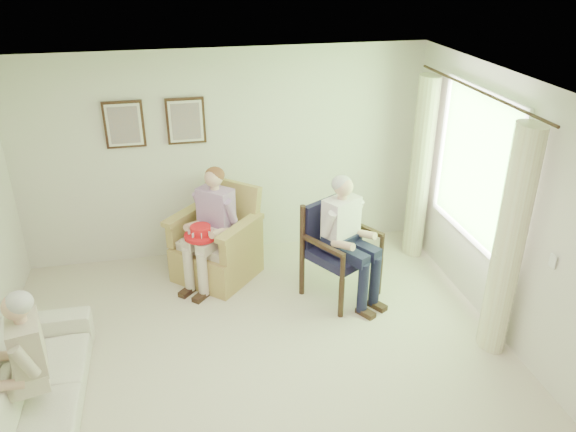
{
  "coord_description": "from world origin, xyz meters",
  "views": [
    {
      "loc": [
        -0.62,
        -3.79,
        3.66
      ],
      "look_at": [
        0.5,
        1.44,
        1.05
      ],
      "focal_mm": 35.0,
      "sensor_mm": 36.0,
      "label": 1
    }
  ],
  "objects_px": {
    "wicker_armchair": "(216,249)",
    "person_wicker": "(215,219)",
    "person_dark": "(345,231)",
    "person_sofa": "(22,357)",
    "red_hat": "(201,233)",
    "sofa": "(36,384)",
    "wood_armchair": "(339,244)"
  },
  "relations": [
    {
      "from": "sofa",
      "to": "person_wicker",
      "type": "xyz_separation_m",
      "value": [
        1.72,
        1.75,
        0.54
      ]
    },
    {
      "from": "sofa",
      "to": "wicker_armchair",
      "type": "bearing_deg",
      "value": -42.16
    },
    {
      "from": "wood_armchair",
      "to": "sofa",
      "type": "distance_m",
      "value": 3.33
    },
    {
      "from": "person_sofa",
      "to": "red_hat",
      "type": "bearing_deg",
      "value": 126.22
    },
    {
      "from": "wood_armchair",
      "to": "person_wicker",
      "type": "height_order",
      "value": "person_wicker"
    },
    {
      "from": "person_wicker",
      "to": "red_hat",
      "type": "bearing_deg",
      "value": -100.04
    },
    {
      "from": "sofa",
      "to": "red_hat",
      "type": "relative_size",
      "value": 5.03
    },
    {
      "from": "wicker_armchair",
      "to": "red_hat",
      "type": "distance_m",
      "value": 0.5
    },
    {
      "from": "sofa",
      "to": "person_sofa",
      "type": "bearing_deg",
      "value": -180.0
    },
    {
      "from": "wicker_armchair",
      "to": "wood_armchair",
      "type": "xyz_separation_m",
      "value": [
        1.35,
        -0.62,
        0.25
      ]
    },
    {
      "from": "red_hat",
      "to": "person_sofa",
      "type": "bearing_deg",
      "value": -131.08
    },
    {
      "from": "wicker_armchair",
      "to": "red_hat",
      "type": "height_order",
      "value": "wicker_armchair"
    },
    {
      "from": "wicker_armchair",
      "to": "wood_armchair",
      "type": "bearing_deg",
      "value": 17.49
    },
    {
      "from": "person_wicker",
      "to": "person_sofa",
      "type": "height_order",
      "value": "person_wicker"
    },
    {
      "from": "sofa",
      "to": "person_dark",
      "type": "relative_size",
      "value": 1.33
    },
    {
      "from": "person_wicker",
      "to": "person_sofa",
      "type": "bearing_deg",
      "value": -89.68
    },
    {
      "from": "wicker_armchair",
      "to": "person_wicker",
      "type": "height_order",
      "value": "person_wicker"
    },
    {
      "from": "wood_armchair",
      "to": "person_dark",
      "type": "relative_size",
      "value": 0.76
    },
    {
      "from": "person_dark",
      "to": "person_sofa",
      "type": "height_order",
      "value": "person_dark"
    },
    {
      "from": "sofa",
      "to": "red_hat",
      "type": "distance_m",
      "value": 2.28
    },
    {
      "from": "wicker_armchair",
      "to": "person_sofa",
      "type": "distance_m",
      "value": 2.7
    },
    {
      "from": "person_sofa",
      "to": "person_wicker",
      "type": "bearing_deg",
      "value": 125.25
    },
    {
      "from": "wicker_armchair",
      "to": "person_dark",
      "type": "distance_m",
      "value": 1.65
    },
    {
      "from": "wicker_armchair",
      "to": "sofa",
      "type": "relative_size",
      "value": 0.58
    },
    {
      "from": "red_hat",
      "to": "person_dark",
      "type": "bearing_deg",
      "value": -18.95
    },
    {
      "from": "person_wicker",
      "to": "red_hat",
      "type": "xyz_separation_m",
      "value": [
        -0.18,
        -0.13,
        -0.09
      ]
    },
    {
      "from": "sofa",
      "to": "person_sofa",
      "type": "distance_m",
      "value": 0.44
    },
    {
      "from": "person_sofa",
      "to": "person_dark",
      "type": "bearing_deg",
      "value": 99.43
    },
    {
      "from": "red_hat",
      "to": "wicker_armchair",
      "type": "bearing_deg",
      "value": 58.06
    },
    {
      "from": "wicker_armchair",
      "to": "person_dark",
      "type": "xyz_separation_m",
      "value": [
        1.35,
        -0.8,
        0.5
      ]
    },
    {
      "from": "person_sofa",
      "to": "red_hat",
      "type": "relative_size",
      "value": 3.26
    },
    {
      "from": "wicker_armchair",
      "to": "person_dark",
      "type": "bearing_deg",
      "value": 11.54
    }
  ]
}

